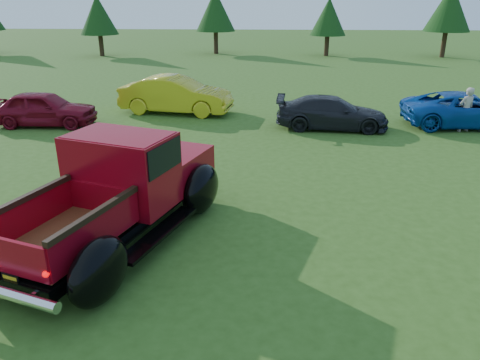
{
  "coord_description": "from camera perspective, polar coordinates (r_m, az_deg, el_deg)",
  "views": [
    {
      "loc": [
        0.96,
        -9.03,
        4.61
      ],
      "look_at": [
        0.51,
        0.2,
        0.93
      ],
      "focal_mm": 35.0,
      "sensor_mm": 36.0,
      "label": 1
    }
  ],
  "objects": [
    {
      "name": "ground",
      "position": [
        10.19,
        -2.94,
        -5.25
      ],
      "size": [
        120.0,
        120.0,
        0.0
      ],
      "primitive_type": "plane",
      "color": "#305017",
      "rests_on": "ground"
    },
    {
      "name": "tree_west",
      "position": [
        40.21,
        -16.91,
        18.69
      ],
      "size": [
        2.94,
        2.94,
        4.6
      ],
      "color": "#332114",
      "rests_on": "ground"
    },
    {
      "name": "tree_mid_left",
      "position": [
        40.25,
        -3.02,
        19.92
      ],
      "size": [
        3.2,
        3.2,
        5.0
      ],
      "color": "#332114",
      "rests_on": "ground"
    },
    {
      "name": "tree_mid_right",
      "position": [
        39.39,
        10.75,
        18.96
      ],
      "size": [
        2.82,
        2.82,
        4.4
      ],
      "color": "#332114",
      "rests_on": "ground"
    },
    {
      "name": "tree_east",
      "position": [
        41.02,
        24.16,
        18.6
      ],
      "size": [
        3.46,
        3.46,
        5.4
      ],
      "color": "#332114",
      "rests_on": "ground"
    },
    {
      "name": "pickup_truck",
      "position": [
        9.75,
        -13.97,
        -0.78
      ],
      "size": [
        4.07,
        5.99,
        2.09
      ],
      "rotation": [
        0.0,
        0.0,
        -0.33
      ],
      "color": "black",
      "rests_on": "ground"
    },
    {
      "name": "show_car_red",
      "position": [
        19.11,
        -22.8,
        8.05
      ],
      "size": [
        3.82,
        1.58,
        1.3
      ],
      "primitive_type": "imported",
      "rotation": [
        0.0,
        0.0,
        1.58
      ],
      "color": "maroon",
      "rests_on": "ground"
    },
    {
      "name": "show_car_yellow",
      "position": [
        19.77,
        -7.8,
        10.25
      ],
      "size": [
        4.76,
        2.28,
        1.5
      ],
      "primitive_type": "imported",
      "rotation": [
        0.0,
        0.0,
        1.41
      ],
      "color": "gold",
      "rests_on": "ground"
    },
    {
      "name": "show_car_grey",
      "position": [
        17.58,
        11.14,
        8.06
      ],
      "size": [
        4.17,
        1.98,
        1.17
      ],
      "primitive_type": "imported",
      "rotation": [
        0.0,
        0.0,
        1.49
      ],
      "color": "black",
      "rests_on": "ground"
    },
    {
      "name": "show_car_blue",
      "position": [
        19.45,
        25.79,
        7.74
      ],
      "size": [
        4.59,
        2.23,
        1.26
      ],
      "primitive_type": "imported",
      "rotation": [
        0.0,
        0.0,
        1.6
      ],
      "color": "#0E449C",
      "rests_on": "ground"
    },
    {
      "name": "spectator",
      "position": [
        18.63,
        25.85,
        7.72
      ],
      "size": [
        0.67,
        0.54,
        1.59
      ],
      "primitive_type": "imported",
      "rotation": [
        0.0,
        0.0,
        3.45
      ],
      "color": "#A39A8E",
      "rests_on": "ground"
    }
  ]
}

